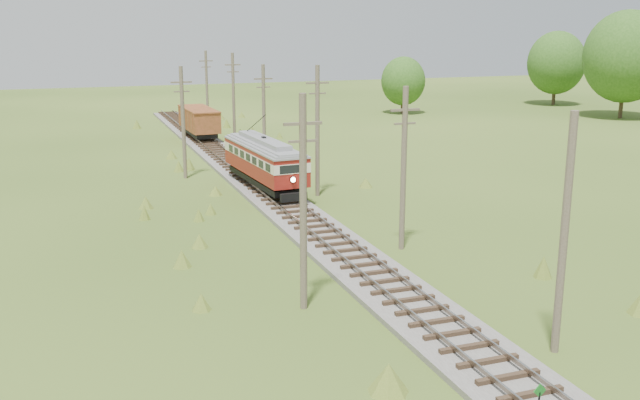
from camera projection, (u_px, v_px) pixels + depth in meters
name	position (u px, v px, depth m)	size (l,w,h in m)	color
railbed_main	(262.00, 187.00, 51.41)	(3.60, 96.00, 0.57)	#605B54
switch_marker	(539.00, 397.00, 21.56)	(0.45, 0.06, 1.08)	black
streetcar	(264.00, 159.00, 50.17)	(3.34, 11.17, 5.06)	black
gondola	(199.00, 121.00, 73.16)	(2.98, 8.42, 2.77)	black
gravel_pile	(251.00, 147.00, 66.65)	(2.82, 2.99, 1.02)	gray
utility_pole_r_1	(564.00, 236.00, 24.94)	(0.30, 0.30, 8.80)	brown
utility_pole_r_2	(404.00, 167.00, 36.87)	(1.60, 0.30, 8.60)	brown
utility_pole_r_3	(317.00, 130.00, 48.67)	(1.60, 0.30, 9.00)	brown
utility_pole_r_4	(264.00, 113.00, 60.55)	(1.60, 0.30, 8.40)	brown
utility_pole_r_5	(234.00, 96.00, 72.49)	(1.60, 0.30, 8.90)	brown
utility_pole_r_6	(207.00, 87.00, 84.33)	(1.60, 0.30, 8.70)	brown
utility_pole_l_a	(303.00, 202.00, 28.87)	(1.60, 0.30, 9.00)	brown
utility_pole_l_b	(183.00, 122.00, 54.40)	(1.60, 0.30, 8.60)	brown
tree_right_4	(626.00, 57.00, 89.34)	(10.50, 10.50, 13.53)	#38281C
tree_right_5	(556.00, 63.00, 104.98)	(8.40, 8.40, 10.82)	#38281C
tree_mid_b	(403.00, 81.00, 95.02)	(5.88, 5.88, 7.57)	#38281C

